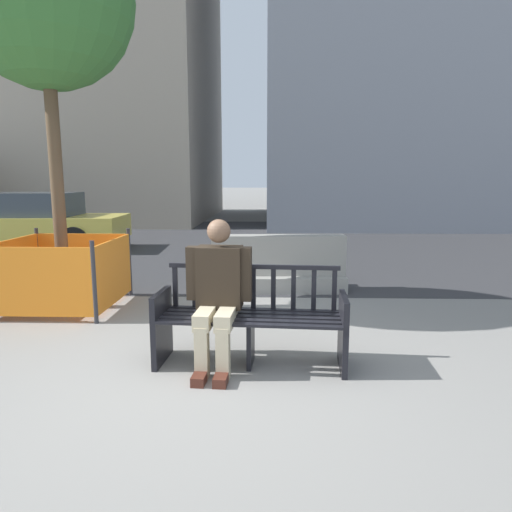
% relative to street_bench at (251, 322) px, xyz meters
% --- Properties ---
extents(ground_plane, '(200.00, 200.00, 0.00)m').
position_rel_street_bench_xyz_m(ground_plane, '(-0.53, -0.32, -0.40)').
color(ground_plane, gray).
extents(street_asphalt, '(120.00, 12.00, 0.01)m').
position_rel_street_bench_xyz_m(street_asphalt, '(-0.53, 8.38, -0.39)').
color(street_asphalt, '#333335').
rests_on(street_asphalt, ground).
extents(street_bench, '(1.72, 0.64, 0.88)m').
position_rel_street_bench_xyz_m(street_bench, '(0.00, 0.00, 0.00)').
color(street_bench, black).
rests_on(street_bench, ground).
extents(seated_person, '(0.59, 0.74, 1.31)m').
position_rel_street_bench_xyz_m(seated_person, '(-0.29, -0.04, 0.29)').
color(seated_person, '#2D2319').
rests_on(seated_person, ground).
extents(jersey_barrier_centre, '(2.03, 0.77, 0.84)m').
position_rel_street_bench_xyz_m(jersey_barrier_centre, '(0.29, 2.85, -0.06)').
color(jersey_barrier_centre, gray).
rests_on(jersey_barrier_centre, ground).
extents(construction_fence, '(1.38, 1.38, 0.98)m').
position_rel_street_bench_xyz_m(construction_fence, '(-2.52, 1.78, 0.09)').
color(construction_fence, '#2D2D33').
rests_on(construction_fence, ground).
extents(car_taxi_near, '(4.56, 2.04, 1.37)m').
position_rel_street_bench_xyz_m(car_taxi_near, '(-5.56, 6.69, 0.27)').
color(car_taxi_near, '#DBC64C').
rests_on(car_taxi_near, ground).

